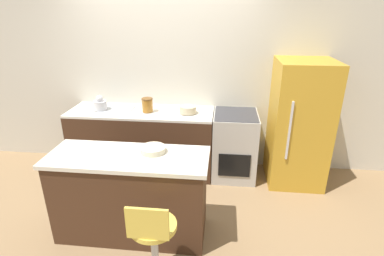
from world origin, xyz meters
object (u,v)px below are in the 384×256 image
at_px(stool_chair, 154,244).
at_px(refrigerator, 299,124).
at_px(oven_range, 234,145).
at_px(kettle, 100,104).
at_px(mixing_bowl, 188,110).

bearing_deg(stool_chair, refrigerator, 51.75).
bearing_deg(refrigerator, oven_range, 177.74).
xyz_separation_m(stool_chair, kettle, (-1.14, 1.87, 0.53)).
relative_size(stool_chair, kettle, 4.37).
bearing_deg(refrigerator, kettle, 179.99).
xyz_separation_m(refrigerator, stool_chair, (-1.48, -1.87, -0.36)).
distance_m(stool_chair, mixing_bowl, 1.94).
relative_size(kettle, mixing_bowl, 0.92).
distance_m(kettle, mixing_bowl, 1.19).
bearing_deg(kettle, mixing_bowl, 0.00).
bearing_deg(kettle, oven_range, 0.97).
xyz_separation_m(refrigerator, kettle, (-2.61, 0.00, 0.17)).
bearing_deg(oven_range, kettle, -179.03).
height_order(refrigerator, stool_chair, refrigerator).
relative_size(refrigerator, stool_chair, 1.81).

